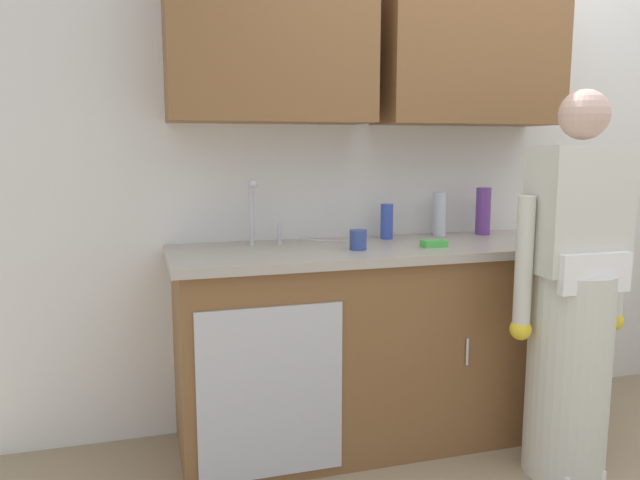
{
  "coord_description": "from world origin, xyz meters",
  "views": [
    {
      "loc": [
        -1.64,
        -1.94,
        1.4
      ],
      "look_at": [
        -0.9,
        0.55,
        1.0
      ],
      "focal_mm": 34.73,
      "sensor_mm": 36.0,
      "label": 1
    }
  ],
  "objects_px": {
    "sponge": "(434,244)",
    "bottle_dish_liquid": "(387,221)",
    "cup_by_sink": "(358,240)",
    "bottle_water_tall": "(440,214)",
    "person_at_sink": "(572,316)",
    "bottle_cleaner_spray": "(483,211)",
    "knife_on_counter": "(323,240)",
    "sink": "(266,253)"
  },
  "relations": [
    {
      "from": "person_at_sink",
      "to": "bottle_water_tall",
      "type": "bearing_deg",
      "value": 107.56
    },
    {
      "from": "bottle_cleaner_spray",
      "to": "sink",
      "type": "bearing_deg",
      "value": -172.07
    },
    {
      "from": "bottle_water_tall",
      "to": "cup_by_sink",
      "type": "height_order",
      "value": "bottle_water_tall"
    },
    {
      "from": "bottle_water_tall",
      "to": "knife_on_counter",
      "type": "distance_m",
      "value": 0.64
    },
    {
      "from": "cup_by_sink",
      "to": "sponge",
      "type": "relative_size",
      "value": 0.81
    },
    {
      "from": "bottle_cleaner_spray",
      "to": "knife_on_counter",
      "type": "height_order",
      "value": "bottle_cleaner_spray"
    },
    {
      "from": "sink",
      "to": "bottle_cleaner_spray",
      "type": "bearing_deg",
      "value": 7.93
    },
    {
      "from": "bottle_water_tall",
      "to": "cup_by_sink",
      "type": "relative_size",
      "value": 2.51
    },
    {
      "from": "bottle_dish_liquid",
      "to": "sponge",
      "type": "xyz_separation_m",
      "value": [
        0.11,
        -0.29,
        -0.07
      ]
    },
    {
      "from": "sink",
      "to": "bottle_cleaner_spray",
      "type": "distance_m",
      "value": 1.2
    },
    {
      "from": "sink",
      "to": "knife_on_counter",
      "type": "height_order",
      "value": "sink"
    },
    {
      "from": "person_at_sink",
      "to": "knife_on_counter",
      "type": "xyz_separation_m",
      "value": [
        -0.86,
        0.75,
        0.25
      ]
    },
    {
      "from": "bottle_cleaner_spray",
      "to": "cup_by_sink",
      "type": "height_order",
      "value": "bottle_cleaner_spray"
    },
    {
      "from": "sink",
      "to": "bottle_dish_liquid",
      "type": "xyz_separation_m",
      "value": [
        0.64,
        0.17,
        0.1
      ]
    },
    {
      "from": "cup_by_sink",
      "to": "knife_on_counter",
      "type": "xyz_separation_m",
      "value": [
        -0.07,
        0.31,
        -0.04
      ]
    },
    {
      "from": "person_at_sink",
      "to": "bottle_cleaner_spray",
      "type": "height_order",
      "value": "person_at_sink"
    },
    {
      "from": "person_at_sink",
      "to": "bottle_dish_liquid",
      "type": "distance_m",
      "value": 0.96
    },
    {
      "from": "sink",
      "to": "bottle_water_tall",
      "type": "bearing_deg",
      "value": 11.73
    },
    {
      "from": "bottle_water_tall",
      "to": "knife_on_counter",
      "type": "xyz_separation_m",
      "value": [
        -0.63,
        0.01,
        -0.11
      ]
    },
    {
      "from": "cup_by_sink",
      "to": "knife_on_counter",
      "type": "height_order",
      "value": "cup_by_sink"
    },
    {
      "from": "bottle_cleaner_spray",
      "to": "cup_by_sink",
      "type": "distance_m",
      "value": 0.83
    },
    {
      "from": "bottle_dish_liquid",
      "to": "bottle_water_tall",
      "type": "bearing_deg",
      "value": 5.8
    },
    {
      "from": "bottle_dish_liquid",
      "to": "cup_by_sink",
      "type": "xyz_separation_m",
      "value": [
        -0.25,
        -0.27,
        -0.04
      ]
    },
    {
      "from": "cup_by_sink",
      "to": "sponge",
      "type": "height_order",
      "value": "cup_by_sink"
    },
    {
      "from": "cup_by_sink",
      "to": "sponge",
      "type": "distance_m",
      "value": 0.36
    },
    {
      "from": "bottle_cleaner_spray",
      "to": "knife_on_counter",
      "type": "bearing_deg",
      "value": 177.4
    },
    {
      "from": "bottle_cleaner_spray",
      "to": "cup_by_sink",
      "type": "xyz_separation_m",
      "value": [
        -0.79,
        -0.27,
        -0.08
      ]
    },
    {
      "from": "sink",
      "to": "bottle_dish_liquid",
      "type": "bearing_deg",
      "value": 14.47
    },
    {
      "from": "sink",
      "to": "knife_on_counter",
      "type": "distance_m",
      "value": 0.38
    },
    {
      "from": "sink",
      "to": "person_at_sink",
      "type": "height_order",
      "value": "person_at_sink"
    },
    {
      "from": "bottle_water_tall",
      "to": "sponge",
      "type": "xyz_separation_m",
      "value": [
        -0.19,
        -0.32,
        -0.1
      ]
    },
    {
      "from": "sponge",
      "to": "knife_on_counter",
      "type": "bearing_deg",
      "value": 142.81
    },
    {
      "from": "person_at_sink",
      "to": "sponge",
      "type": "distance_m",
      "value": 0.66
    },
    {
      "from": "person_at_sink",
      "to": "knife_on_counter",
      "type": "relative_size",
      "value": 6.75
    },
    {
      "from": "person_at_sink",
      "to": "sponge",
      "type": "bearing_deg",
      "value": 135.33
    },
    {
      "from": "bottle_dish_liquid",
      "to": "knife_on_counter",
      "type": "relative_size",
      "value": 0.72
    },
    {
      "from": "knife_on_counter",
      "to": "sponge",
      "type": "relative_size",
      "value": 2.18
    },
    {
      "from": "sponge",
      "to": "bottle_dish_liquid",
      "type": "bearing_deg",
      "value": 111.17
    },
    {
      "from": "bottle_cleaner_spray",
      "to": "bottle_water_tall",
      "type": "height_order",
      "value": "bottle_cleaner_spray"
    },
    {
      "from": "bottle_cleaner_spray",
      "to": "bottle_dish_liquid",
      "type": "relative_size",
      "value": 1.4
    },
    {
      "from": "sponge",
      "to": "cup_by_sink",
      "type": "bearing_deg",
      "value": 176.75
    },
    {
      "from": "person_at_sink",
      "to": "sink",
      "type": "bearing_deg",
      "value": 155.11
    }
  ]
}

